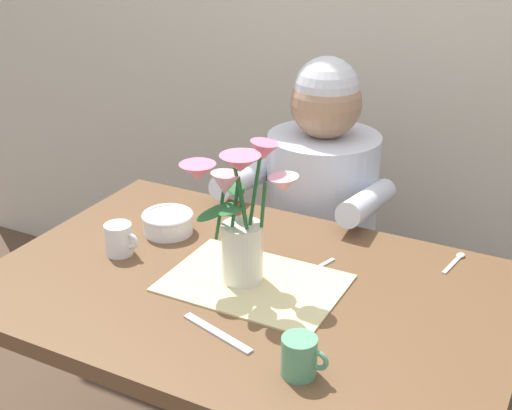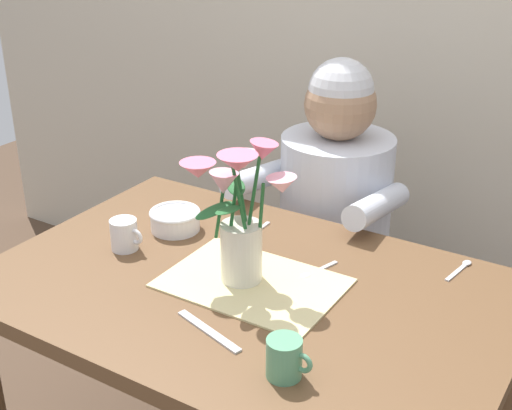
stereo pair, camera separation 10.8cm
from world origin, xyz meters
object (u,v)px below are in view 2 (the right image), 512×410
(ceramic_mug, at_px, (125,235))
(tea_cup, at_px, (285,358))
(seated_person, at_px, (333,240))
(ceramic_bowl, at_px, (175,219))
(flower_vase, at_px, (239,212))
(dinner_knife, at_px, (209,331))

(ceramic_mug, xyz_separation_m, tea_cup, (0.59, -0.22, 0.00))
(seated_person, relative_size, ceramic_bowl, 8.35)
(flower_vase, distance_m, dinner_knife, 0.28)
(seated_person, relative_size, tea_cup, 12.20)
(seated_person, distance_m, ceramic_bowl, 0.57)
(flower_vase, distance_m, tea_cup, 0.38)
(ceramic_bowl, xyz_separation_m, tea_cup, (0.55, -0.38, 0.01))
(dinner_knife, bearing_deg, seated_person, 113.98)
(ceramic_bowl, bearing_deg, dinner_knife, -44.17)
(flower_vase, relative_size, ceramic_mug, 3.63)
(ceramic_mug, bearing_deg, seated_person, 66.22)
(seated_person, bearing_deg, ceramic_mug, -118.07)
(seated_person, height_order, ceramic_mug, seated_person)
(seated_person, height_order, ceramic_bowl, seated_person)
(seated_person, distance_m, tea_cup, 0.94)
(flower_vase, xyz_separation_m, ceramic_mug, (-0.33, -0.02, -0.14))
(ceramic_bowl, bearing_deg, tea_cup, -34.48)
(dinner_knife, distance_m, ceramic_mug, 0.43)
(dinner_knife, bearing_deg, flower_vase, 121.94)
(ceramic_bowl, xyz_separation_m, ceramic_mug, (-0.04, -0.15, 0.01))
(ceramic_mug, bearing_deg, flower_vase, 3.73)
(dinner_knife, xyz_separation_m, ceramic_mug, (-0.39, 0.18, 0.04))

